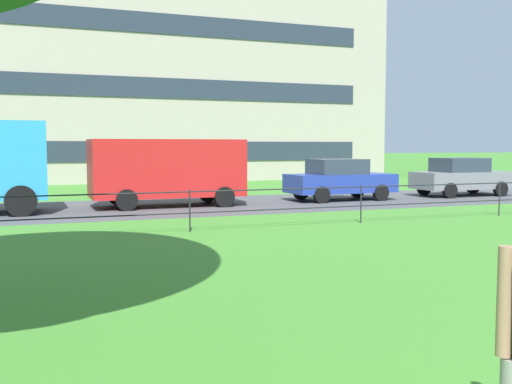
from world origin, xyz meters
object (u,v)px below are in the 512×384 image
(apartment_building_background, at_px, (129,42))
(panel_van_center, at_px, (167,168))
(car_blue_far_left, at_px, (340,179))
(car_grey_left, at_px, (461,177))

(apartment_building_background, bearing_deg, panel_van_center, -95.74)
(car_blue_far_left, distance_m, car_grey_left, 5.59)
(panel_van_center, height_order, apartment_building_background, apartment_building_background)
(car_grey_left, distance_m, apartment_building_background, 24.38)
(panel_van_center, xyz_separation_m, car_blue_far_left, (6.49, -0.07, -0.49))
(car_blue_far_left, distance_m, apartment_building_background, 22.65)
(car_blue_far_left, relative_size, car_grey_left, 1.01)
(panel_van_center, distance_m, car_blue_far_left, 6.51)
(car_blue_far_left, relative_size, apartment_building_background, 0.14)
(panel_van_center, bearing_deg, apartment_building_background, 84.26)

